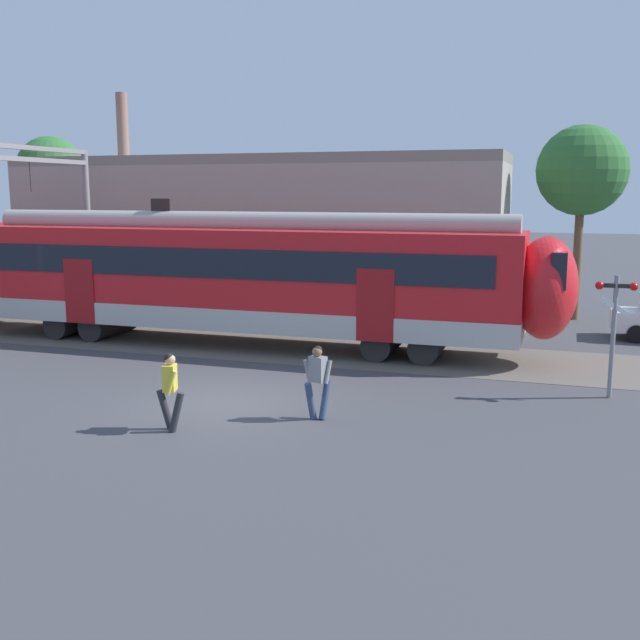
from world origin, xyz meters
TOP-DOWN VIEW (x-y plane):
  - ground_plane at (0.00, 0.00)m, footprint 160.00×160.00m
  - commuter_train at (-11.00, 6.34)m, footprint 38.05×3.07m
  - pedestrian_yellow at (-0.14, -2.32)m, footprint 0.70×0.53m
  - pedestrian_grey at (2.53, -0.62)m, footprint 0.63×0.59m
  - catenary_gantry at (-10.29, 6.34)m, footprint 0.24×6.64m
  - crossing_signal at (8.74, 3.24)m, footprint 0.96×0.22m
  - background_building at (-4.97, 13.63)m, footprint 20.63×5.00m
  - street_tree_right at (8.01, 14.95)m, footprint 3.43×3.43m
  - street_tree_left at (-18.69, 18.40)m, footprint 3.58×3.58m

SIDE VIEW (x-z plane):
  - ground_plane at x=0.00m, z-range 0.00..0.00m
  - pedestrian_yellow at x=-0.14m, z-range 0.13..1.80m
  - pedestrian_grey at x=2.53m, z-range 0.13..1.80m
  - crossing_signal at x=8.74m, z-range 0.51..3.51m
  - commuter_train at x=-11.00m, z-range -0.11..4.62m
  - background_building at x=-4.97m, z-range -1.39..7.81m
  - catenary_gantry at x=-10.29m, z-range 1.05..7.58m
  - street_tree_right at x=8.01m, z-range 1.98..9.45m
  - street_tree_left at x=-18.69m, z-range 2.09..9.94m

